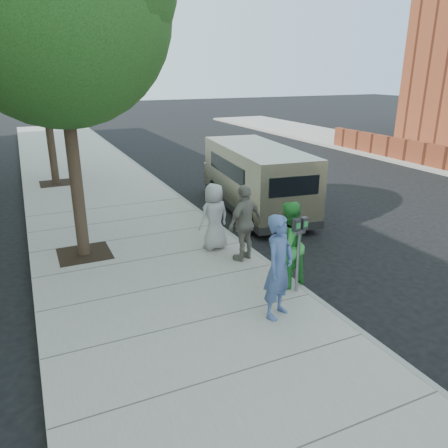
# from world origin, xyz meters

# --- Properties ---
(ground) EXTENTS (120.00, 120.00, 0.00)m
(ground) POSITION_xyz_m (0.00, 0.00, 0.00)
(ground) COLOR black
(ground) RESTS_ON ground
(sidewalk) EXTENTS (5.00, 60.00, 0.15)m
(sidewalk) POSITION_xyz_m (-1.00, 0.00, 0.07)
(sidewalk) COLOR gray
(sidewalk) RESTS_ON ground
(curb_face) EXTENTS (0.12, 60.00, 0.16)m
(curb_face) POSITION_xyz_m (1.44, 0.00, 0.07)
(curb_face) COLOR gray
(curb_face) RESTS_ON ground
(tree_near) EXTENTS (4.62, 4.60, 7.53)m
(tree_near) POSITION_xyz_m (-2.25, 2.40, 5.55)
(tree_near) COLOR black
(tree_near) RESTS_ON sidewalk
(tree_far) EXTENTS (3.92, 3.80, 6.49)m
(tree_far) POSITION_xyz_m (-2.25, 10.00, 4.88)
(tree_far) COLOR black
(tree_far) RESTS_ON sidewalk
(parking_meter) EXTENTS (0.32, 0.15, 1.52)m
(parking_meter) POSITION_xyz_m (1.24, -1.28, 1.25)
(parking_meter) COLOR gray
(parking_meter) RESTS_ON sidewalk
(van) EXTENTS (2.46, 5.75, 2.07)m
(van) POSITION_xyz_m (3.23, 4.09, 1.10)
(van) COLOR tan
(van) RESTS_ON ground
(person_officer) EXTENTS (0.82, 0.73, 1.87)m
(person_officer) POSITION_xyz_m (0.43, -1.88, 1.09)
(person_officer) COLOR #476097
(person_officer) RESTS_ON sidewalk
(person_green_shirt) EXTENTS (0.97, 0.83, 1.76)m
(person_green_shirt) POSITION_xyz_m (1.19, -0.97, 1.03)
(person_green_shirt) COLOR green
(person_green_shirt) RESTS_ON sidewalk
(person_gray_shirt) EXTENTS (0.88, 0.66, 1.62)m
(person_gray_shirt) POSITION_xyz_m (0.66, 1.43, 0.96)
(person_gray_shirt) COLOR #A5A6A8
(person_gray_shirt) RESTS_ON sidewalk
(person_striped_polo) EXTENTS (1.12, 0.81, 1.76)m
(person_striped_polo) POSITION_xyz_m (1.02, 0.54, 1.03)
(person_striped_polo) COLOR gray
(person_striped_polo) RESTS_ON sidewalk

